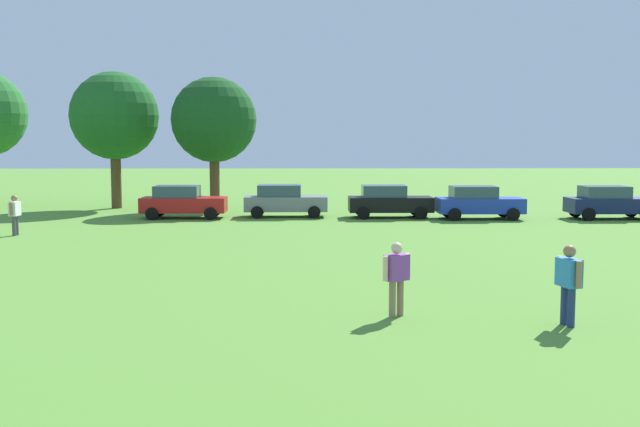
% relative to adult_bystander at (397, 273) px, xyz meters
% --- Properties ---
extents(ground_plane, '(160.00, 160.00, 0.00)m').
position_rel_adult_bystander_xyz_m(ground_plane, '(-3.50, 15.94, -0.99)').
color(ground_plane, '#568C33').
extents(adult_bystander, '(0.66, 0.57, 1.67)m').
position_rel_adult_bystander_xyz_m(adult_bystander, '(0.00, 0.00, 0.00)').
color(adult_bystander, '#8C7259').
rests_on(adult_bystander, ground).
extents(bystander_near_trees, '(0.34, 0.81, 1.70)m').
position_rel_adult_bystander_xyz_m(bystander_near_trees, '(-14.15, 14.59, 0.02)').
color(bystander_near_trees, '#4C4C51').
rests_on(bystander_near_trees, ground).
extents(bystander_midfield, '(0.44, 0.80, 1.72)m').
position_rel_adult_bystander_xyz_m(bystander_midfield, '(3.52, -0.91, 0.03)').
color(bystander_midfield, navy).
rests_on(bystander_midfield, ground).
extents(parked_car_red_0, '(4.30, 2.02, 1.68)m').
position_rel_adult_bystander_xyz_m(parked_car_red_0, '(-8.35, 21.55, -0.13)').
color(parked_car_red_0, red).
rests_on(parked_car_red_0, ground).
extents(parked_car_gray_1, '(4.30, 2.02, 1.68)m').
position_rel_adult_bystander_xyz_m(parked_car_gray_1, '(-3.12, 22.20, -0.13)').
color(parked_car_gray_1, slate).
rests_on(parked_car_gray_1, ground).
extents(parked_car_black_2, '(4.30, 2.02, 1.68)m').
position_rel_adult_bystander_xyz_m(parked_car_black_2, '(2.29, 21.66, -0.13)').
color(parked_car_black_2, black).
rests_on(parked_car_black_2, ground).
extents(parked_car_blue_3, '(4.30, 2.02, 1.68)m').
position_rel_adult_bystander_xyz_m(parked_car_blue_3, '(6.77, 20.86, -0.13)').
color(parked_car_blue_3, '#1E38AD').
rests_on(parked_car_blue_3, ground).
extents(parked_car_navy_4, '(4.30, 2.02, 1.68)m').
position_rel_adult_bystander_xyz_m(parked_car_navy_4, '(13.45, 20.77, -0.13)').
color(parked_car_navy_4, '#141E4C').
rests_on(parked_car_navy_4, ground).
extents(tree_center, '(5.16, 5.16, 8.04)m').
position_rel_adult_bystander_xyz_m(tree_center, '(-13.25, 27.54, 4.44)').
color(tree_center, brown).
rests_on(tree_center, ground).
extents(tree_far_right, '(4.91, 4.91, 7.65)m').
position_rel_adult_bystander_xyz_m(tree_far_right, '(-7.28, 26.47, 4.17)').
color(tree_far_right, brown).
rests_on(tree_far_right, ground).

